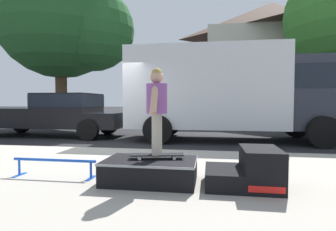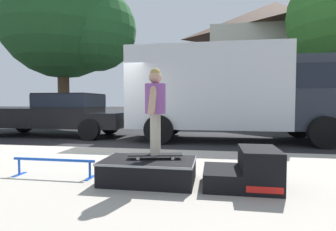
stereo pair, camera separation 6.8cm
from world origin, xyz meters
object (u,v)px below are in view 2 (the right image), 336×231
Objects in this scene: skate_box at (149,170)px; skateboard at (155,155)px; kicker_ramp at (247,171)px; box_truck at (236,90)px; grind_rail at (54,163)px; pickup_truck_black at (57,113)px; skater_kid at (155,104)px; street_tree_neighbour at (69,19)px.

skateboard is at bearing 34.75° from skate_box.
box_truck is at bearing 87.10° from kicker_ramp.
pickup_truck_black is (-3.39, 5.55, 0.56)m from grind_rail.
kicker_ramp is at bearing -2.64° from skater_kid.
kicker_ramp is at bearing -92.90° from box_truck.
kicker_ramp is 0.11× the size of street_tree_neighbour.
skate_box is 0.15× the size of street_tree_neighbour.
kicker_ramp is 1.31m from skateboard.
skateboard is 0.75m from skater_kid.
skater_kid is at bearing 0.00° from skateboard.
grind_rail is (-1.54, 0.04, 0.03)m from skate_box.
skate_box reaches higher than grind_rail.
skate_box is 5.83m from box_truck.
box_truck is at bearing -1.55° from pickup_truck_black.
box_truck reaches higher than skateboard.
skater_kid is 0.22× the size of pickup_truck_black.
street_tree_neighbour reaches higher than kicker_ramp.
grind_rail is at bearing 178.68° from skate_box.
kicker_ramp is at bearing -0.70° from grind_rail.
skate_box is 0.19× the size of box_truck.
kicker_ramp reaches higher than grind_rail.
kicker_ramp is at bearing -0.02° from skate_box.
pickup_truck_black is (-6.31, 5.59, 0.55)m from kicker_ramp.
pickup_truck_black reaches higher than skateboard.
kicker_ramp reaches higher than skateboard.
skate_box is 1.54m from grind_rail.
street_tree_neighbour reaches higher than pickup_truck_black.
pickup_truck_black is (-5.01, 5.53, 0.38)m from skateboard.
skater_kid is (0.09, 0.06, 0.96)m from skate_box.
skateboard is at bearing -54.45° from street_tree_neighbour.
grind_rail is 11.21m from street_tree_neighbour.
skateboard is 0.12× the size of box_truck.
skateboard is 11.88m from street_tree_neighbour.
skater_kid is at bearing -106.38° from box_truck.
grind_rail is 1.09× the size of skater_kid.
skate_box is 7.47m from pickup_truck_black.
kicker_ramp is at bearing -49.42° from street_tree_neighbour.
street_tree_neighbour reaches higher than grind_rail.
kicker_ramp is at bearing -2.64° from skateboard.
box_truck reaches higher than pickup_truck_black.
skater_kid is 11.59m from street_tree_neighbour.
skateboard is 0.09× the size of street_tree_neighbour.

